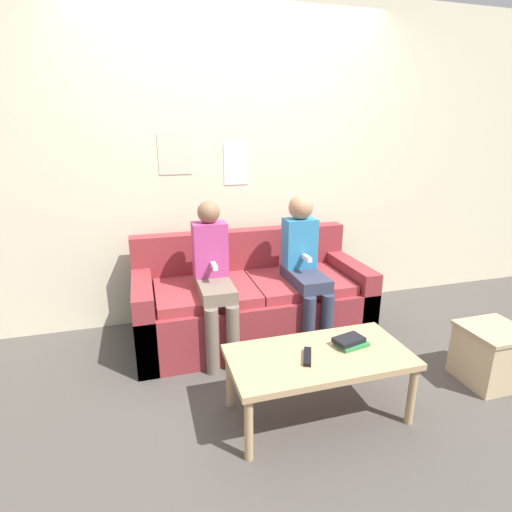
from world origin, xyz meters
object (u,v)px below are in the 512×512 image
Objects in this scene: coffee_table at (319,361)px; person_left at (214,274)px; person_right at (305,262)px; storage_box at (491,355)px; couch at (251,302)px; tv_remote at (307,357)px.

person_left reaches higher than coffee_table.
person_left is 0.99× the size of person_right.
coffee_table is 1.22m from storage_box.
couch is at bearing 95.80° from coffee_table.
tv_remote is 1.31m from storage_box.
couch is 1.58× the size of person_right.
coffee_table is at bearing -107.08° from person_right.
storage_box is at bearing 24.61° from tv_remote.
couch is 0.54m from person_right.
coffee_table is 5.86× the size of tv_remote.
tv_remote is (0.35, -0.87, -0.21)m from person_left.
tv_remote is (0.02, -1.05, 0.13)m from couch.
person_right is (0.37, -0.18, 0.35)m from couch.
person_left is 1.89m from storage_box.
person_left reaches higher than tv_remote.
couch is 0.50m from person_left.
storage_box is at bearing -27.66° from person_left.
couch reaches higher than tv_remote.
person_left is (-0.32, -0.18, 0.33)m from couch.
person_left is 6.43× the size of tv_remote.
person_left is at bearing -150.54° from couch.
person_left is at bearing 152.34° from storage_box.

